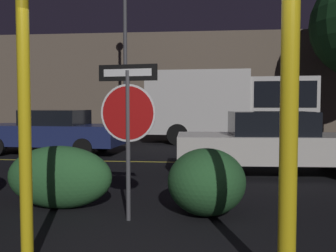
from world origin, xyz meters
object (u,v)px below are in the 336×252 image
(delivery_truck, at_px, (232,103))
(street_lamp, at_px, (125,27))
(yellow_pole_right, at_px, (289,131))
(hedge_bush_2, at_px, (60,177))
(stop_sign, at_px, (128,112))
(hedge_bush_3, at_px, (207,182))
(passing_car_2, at_px, (53,132))
(passing_car_3, at_px, (275,143))
(yellow_pole_left, at_px, (25,126))

(delivery_truck, xyz_separation_m, street_lamp, (-4.49, -0.06, 3.23))
(yellow_pole_right, height_order, hedge_bush_2, yellow_pole_right)
(stop_sign, height_order, hedge_bush_3, stop_sign)
(passing_car_2, bearing_deg, stop_sign, -146.03)
(stop_sign, height_order, passing_car_3, stop_sign)
(stop_sign, xyz_separation_m, hedge_bush_2, (-1.18, 0.50, -1.00))
(stop_sign, xyz_separation_m, passing_car_2, (-3.91, 6.75, -0.77))
(stop_sign, distance_m, yellow_pole_right, 2.53)
(stop_sign, distance_m, passing_car_3, 4.70)
(yellow_pole_right, distance_m, street_lamp, 13.64)
(passing_car_3, bearing_deg, delivery_truck, -178.35)
(stop_sign, xyz_separation_m, passing_car_3, (2.66, 3.79, -0.77))
(yellow_pole_left, bearing_deg, passing_car_2, 111.23)
(yellow_pole_right, relative_size, delivery_truck, 0.40)
(stop_sign, height_order, hedge_bush_2, stop_sign)
(delivery_truck, bearing_deg, passing_car_2, -53.11)
(hedge_bush_2, xyz_separation_m, passing_car_3, (3.84, 3.29, 0.23))
(yellow_pole_right, distance_m, hedge_bush_3, 2.48)
(yellow_pole_left, bearing_deg, stop_sign, 65.33)
(stop_sign, distance_m, yellow_pole_left, 1.68)
(yellow_pole_right, relative_size, passing_car_3, 0.58)
(passing_car_3, relative_size, delivery_truck, 0.69)
(hedge_bush_3, relative_size, delivery_truck, 0.17)
(hedge_bush_3, height_order, passing_car_2, passing_car_2)
(passing_car_2, xyz_separation_m, street_lamp, (1.57, 3.95, 4.17))
(hedge_bush_2, relative_size, street_lamp, 0.20)
(street_lamp, bearing_deg, yellow_pole_right, -72.00)
(hedge_bush_2, height_order, passing_car_3, passing_car_3)
(passing_car_3, bearing_deg, stop_sign, -37.55)
(stop_sign, relative_size, passing_car_2, 0.45)
(yellow_pole_right, height_order, delivery_truck, delivery_truck)
(yellow_pole_right, bearing_deg, stop_sign, 133.27)
(hedge_bush_3, bearing_deg, passing_car_3, 65.01)
(delivery_truck, bearing_deg, street_lamp, -85.80)
(yellow_pole_left, bearing_deg, passing_car_3, 57.72)
(yellow_pole_left, xyz_separation_m, passing_car_3, (3.36, 5.32, -0.67))
(hedge_bush_3, bearing_deg, delivery_truck, 84.04)
(yellow_pole_right, relative_size, hedge_bush_3, 2.32)
(stop_sign, xyz_separation_m, yellow_pole_right, (1.73, -1.84, -0.11))
(hedge_bush_3, distance_m, passing_car_2, 8.09)
(stop_sign, relative_size, yellow_pole_left, 0.77)
(stop_sign, distance_m, passing_car_2, 7.84)
(passing_car_2, xyz_separation_m, passing_car_3, (6.57, -2.96, -0.00))
(stop_sign, relative_size, delivery_truck, 0.31)
(hedge_bush_2, distance_m, passing_car_2, 6.83)
(stop_sign, bearing_deg, hedge_bush_2, 165.57)
(yellow_pole_left, distance_m, street_lamp, 12.82)
(hedge_bush_3, height_order, delivery_truck, delivery_truck)
(delivery_truck, bearing_deg, yellow_pole_right, 1.52)
(delivery_truck, bearing_deg, stop_sign, -7.88)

